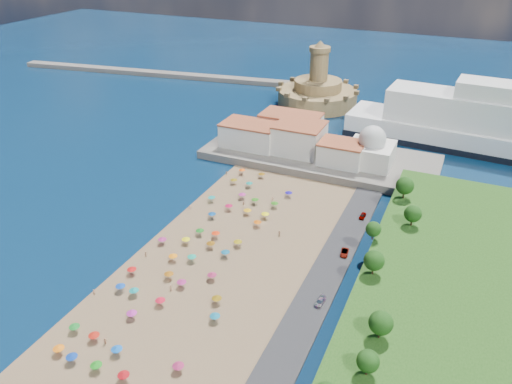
% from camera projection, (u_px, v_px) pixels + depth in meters
% --- Properties ---
extents(ground, '(700.00, 700.00, 0.00)m').
position_uv_depth(ground, '(207.00, 252.00, 141.33)').
color(ground, '#071938').
rests_on(ground, ground).
extents(terrace, '(90.00, 36.00, 3.00)m').
position_uv_depth(terrace, '(320.00, 157.00, 195.79)').
color(terrace, '#59544C').
rests_on(terrace, ground).
extents(jetty, '(18.00, 70.00, 2.40)m').
position_uv_depth(jetty, '(297.00, 121.00, 231.96)').
color(jetty, '#59544C').
rests_on(jetty, ground).
extents(breakwater, '(199.03, 34.77, 2.60)m').
position_uv_depth(breakwater, '(170.00, 75.00, 303.19)').
color(breakwater, '#59544C').
rests_on(breakwater, ground).
extents(waterfront_buildings, '(57.00, 29.00, 11.00)m').
position_uv_depth(waterfront_buildings, '(290.00, 136.00, 197.95)').
color(waterfront_buildings, silver).
rests_on(waterfront_buildings, terrace).
extents(domed_building, '(16.00, 16.00, 15.00)m').
position_uv_depth(domed_building, '(371.00, 149.00, 183.48)').
color(domed_building, silver).
rests_on(domed_building, terrace).
extents(fortress, '(40.00, 40.00, 32.40)m').
position_uv_depth(fortress, '(317.00, 92.00, 253.51)').
color(fortress, '#A78753').
rests_on(fortress, ground).
extents(beach_parasols, '(31.56, 117.62, 2.20)m').
position_uv_depth(beach_parasols, '(183.00, 266.00, 132.07)').
color(beach_parasols, gray).
rests_on(beach_parasols, beach).
extents(beachgoers, '(34.06, 105.57, 1.84)m').
position_uv_depth(beachgoers, '(196.00, 251.00, 140.04)').
color(beachgoers, tan).
rests_on(beachgoers, beach).
extents(parked_cars, '(2.62, 48.30, 1.34)m').
position_uv_depth(parked_cars, '(343.00, 255.00, 137.93)').
color(parked_cars, gray).
rests_on(parked_cars, promenade).
extents(hillside_trees, '(13.98, 105.24, 7.70)m').
position_uv_depth(hillside_trees, '(375.00, 281.00, 113.91)').
color(hillside_trees, '#382314').
rests_on(hillside_trees, hillside).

